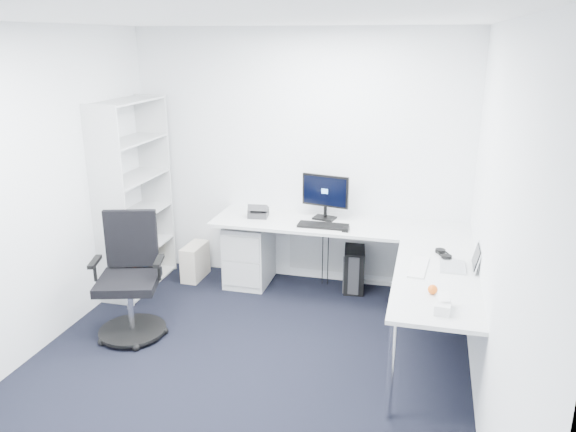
% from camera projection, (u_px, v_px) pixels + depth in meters
% --- Properties ---
extents(ground, '(4.20, 4.20, 0.00)m').
position_uv_depth(ground, '(237.00, 380.00, 4.44)').
color(ground, black).
extents(ceiling, '(4.20, 4.20, 0.00)m').
position_uv_depth(ceiling, '(225.00, 19.00, 3.62)').
color(ceiling, white).
extents(wall_back, '(3.60, 0.02, 2.70)m').
position_uv_depth(wall_back, '(299.00, 159.00, 5.97)').
color(wall_back, white).
rests_on(wall_back, ground).
extents(wall_front, '(3.60, 0.02, 2.70)m').
position_uv_depth(wall_front, '(40.00, 384.00, 2.09)').
color(wall_front, white).
rests_on(wall_front, ground).
extents(wall_left, '(0.02, 4.20, 2.70)m').
position_uv_depth(wall_left, '(18.00, 200.00, 4.46)').
color(wall_left, white).
rests_on(wall_left, ground).
extents(wall_right, '(0.02, 4.20, 2.70)m').
position_uv_depth(wall_right, '(496.00, 239.00, 3.61)').
color(wall_right, white).
rests_on(wall_right, ground).
extents(l_desk, '(2.69, 1.50, 0.78)m').
position_uv_depth(l_desk, '(336.00, 273.00, 5.48)').
color(l_desk, silver).
rests_on(l_desk, ground).
extents(drawer_pedestal, '(0.44, 0.55, 0.68)m').
position_uv_depth(drawer_pedestal, '(249.00, 253.00, 6.12)').
color(drawer_pedestal, silver).
rests_on(drawer_pedestal, ground).
extents(bookshelf, '(0.39, 1.00, 2.01)m').
position_uv_depth(bookshelf, '(133.00, 196.00, 5.86)').
color(bookshelf, silver).
rests_on(bookshelf, ground).
extents(task_chair, '(0.78, 0.78, 1.11)m').
position_uv_depth(task_chair, '(128.00, 279.00, 4.94)').
color(task_chair, black).
rests_on(task_chair, ground).
extents(black_pc_tower, '(0.27, 0.50, 0.46)m').
position_uv_depth(black_pc_tower, '(354.00, 267.00, 6.03)').
color(black_pc_tower, black).
rests_on(black_pc_tower, ground).
extents(beige_pc_tower, '(0.19, 0.41, 0.39)m').
position_uv_depth(beige_pc_tower, '(195.00, 261.00, 6.28)').
color(beige_pc_tower, beige).
rests_on(beige_pc_tower, ground).
extents(power_strip, '(0.39, 0.08, 0.04)m').
position_uv_depth(power_strip, '(379.00, 282.00, 6.16)').
color(power_strip, silver).
rests_on(power_strip, ground).
extents(monitor, '(0.52, 0.26, 0.48)m').
position_uv_depth(monitor, '(325.00, 197.00, 5.76)').
color(monitor, black).
rests_on(monitor, l_desk).
extents(black_keyboard, '(0.50, 0.18, 0.02)m').
position_uv_depth(black_keyboard, '(323.00, 226.00, 5.59)').
color(black_keyboard, black).
rests_on(black_keyboard, l_desk).
extents(mouse, '(0.06, 0.11, 0.03)m').
position_uv_depth(mouse, '(346.00, 229.00, 5.47)').
color(mouse, black).
rests_on(mouse, l_desk).
extents(desk_phone, '(0.22, 0.22, 0.14)m').
position_uv_depth(desk_phone, '(258.00, 210.00, 5.89)').
color(desk_phone, '#2C2C2F').
rests_on(desk_phone, l_desk).
extents(laptop, '(0.30, 0.29, 0.21)m').
position_uv_depth(laptop, '(454.00, 256.00, 4.57)').
color(laptop, silver).
rests_on(laptop, l_desk).
extents(white_keyboard, '(0.17, 0.47, 0.02)m').
position_uv_depth(white_keyboard, '(419.00, 267.00, 4.59)').
color(white_keyboard, silver).
rests_on(white_keyboard, l_desk).
extents(headphones, '(0.20, 0.24, 0.06)m').
position_uv_depth(headphones, '(444.00, 253.00, 4.85)').
color(headphones, black).
rests_on(headphones, l_desk).
extents(orange_fruit, '(0.07, 0.07, 0.07)m').
position_uv_depth(orange_fruit, '(433.00, 289.00, 4.12)').
color(orange_fruit, '#E45D14').
rests_on(orange_fruit, l_desk).
extents(tissue_box, '(0.12, 0.21, 0.07)m').
position_uv_depth(tissue_box, '(443.00, 306.00, 3.87)').
color(tissue_box, silver).
rests_on(tissue_box, l_desk).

